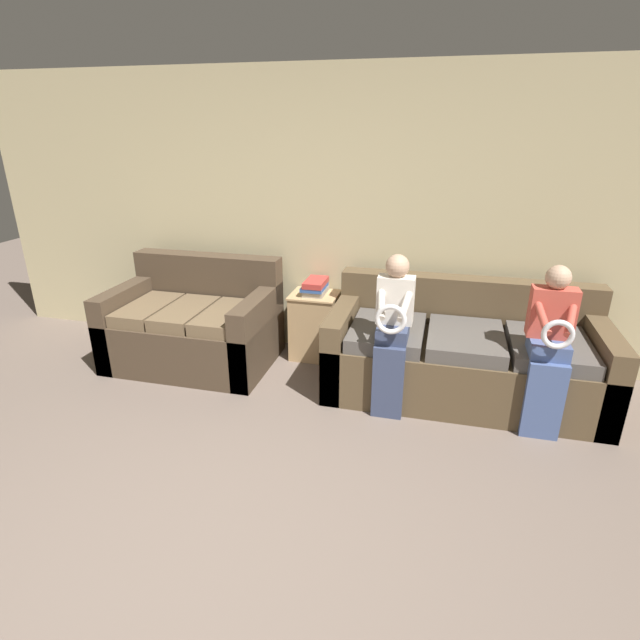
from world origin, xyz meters
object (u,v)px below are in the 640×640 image
child_right_seated (549,344)px  book_stack (315,287)px  side_shelf (315,325)px  couch_main (463,355)px  child_left_seated (393,328)px  couch_side (195,327)px

child_right_seated → book_stack: 2.02m
child_right_seated → side_shelf: 2.05m
couch_main → book_stack: couch_main is taller
couch_main → child_right_seated: child_right_seated is taller
child_left_seated → book_stack: 1.11m
child_left_seated → book_stack: child_left_seated is taller
couch_main → child_left_seated: bearing=-142.6°
child_left_seated → side_shelf: (-0.80, 0.76, -0.35)m
couch_main → couch_side: bearing=-179.9°
couch_side → side_shelf: 1.10m
side_shelf → book_stack: book_stack is taller
couch_main → side_shelf: size_ratio=3.44×
couch_main → couch_side: 2.38m
couch_side → child_right_seated: size_ratio=1.20×
couch_side → child_right_seated: (2.92, -0.41, 0.32)m
child_right_seated → book_stack: size_ratio=3.88×
child_right_seated → book_stack: child_right_seated is taller
couch_main → child_right_seated: size_ratio=1.79×
child_right_seated → child_left_seated: bearing=180.0°
book_stack → couch_main: bearing=-15.2°
couch_side → side_shelf: bearing=18.9°
child_left_seated → couch_side: bearing=167.6°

